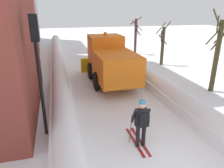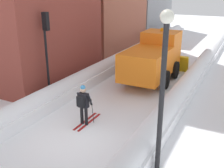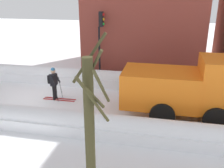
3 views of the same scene
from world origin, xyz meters
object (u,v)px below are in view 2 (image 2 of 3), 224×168
plow_truck (154,58)px  skier (83,103)px  street_lamp (163,75)px  traffic_light_pole (47,39)px

plow_truck → skier: bearing=-95.8°
plow_truck → skier: 6.97m
plow_truck → street_lamp: 9.07m
street_lamp → traffic_light_pole: bearing=155.2°
street_lamp → plow_truck: bearing=110.1°
traffic_light_pole → street_lamp: (7.01, -3.24, 0.10)m
traffic_light_pole → street_lamp: 7.73m
traffic_light_pole → street_lamp: size_ratio=0.88×
plow_truck → street_lamp: street_lamp is taller
skier → street_lamp: 4.60m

